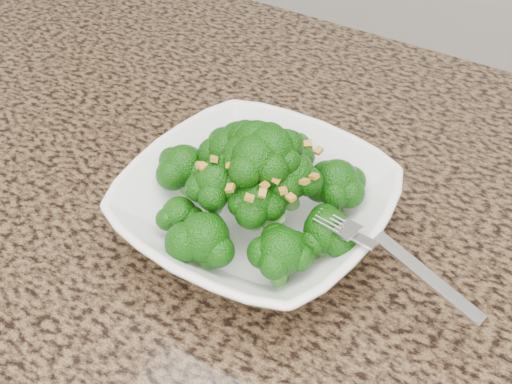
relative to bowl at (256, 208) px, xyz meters
The scene contains 5 objects.
granite_counter 0.13m from the bowl, 65.37° to the right, with size 1.64×1.04×0.03m, color brown.
bowl is the anchor object (origin of this frame).
broccoli_pile 0.07m from the bowl, ahead, with size 0.21×0.21×0.08m, color #114C08, non-canonical shape.
garlic_topping 0.11m from the bowl, ahead, with size 0.13×0.13×0.01m, color #B5852C, non-canonical shape.
fork 0.13m from the bowl, ahead, with size 0.17×0.03×0.01m, color silver, non-canonical shape.
Camera 1 is at (0.17, 0.04, 1.35)m, focal length 45.00 mm.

